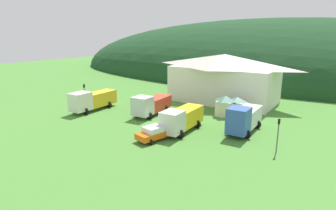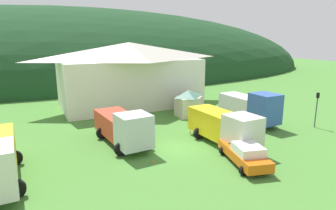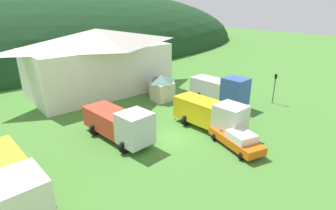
{
  "view_description": "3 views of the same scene",
  "coord_description": "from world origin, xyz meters",
  "px_view_note": "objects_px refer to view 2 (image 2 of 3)",
  "views": [
    {
      "loc": [
        21.6,
        -30.34,
        12.16
      ],
      "look_at": [
        -0.9,
        2.94,
        1.94
      ],
      "focal_mm": 30.3,
      "sensor_mm": 36.0,
      "label": 1
    },
    {
      "loc": [
        -11.05,
        -20.61,
        9.17
      ],
      "look_at": [
        1.43,
        4.89,
        2.58
      ],
      "focal_mm": 31.15,
      "sensor_mm": 36.0,
      "label": 2
    },
    {
      "loc": [
        -15.01,
        -16.91,
        11.76
      ],
      "look_at": [
        0.45,
        1.21,
        2.76
      ],
      "focal_mm": 29.08,
      "sensor_mm": 36.0,
      "label": 3
    }
  ],
  "objects_px": {
    "depot_building": "(130,73)",
    "traffic_cone_mid_row": "(190,133)",
    "tow_truck_silver": "(123,126)",
    "traffic_light_east": "(317,106)",
    "play_shed_cream": "(187,103)",
    "service_pickup_orange": "(245,153)",
    "box_truck_blue": "(251,107)",
    "flatbed_truck_yellow": "(224,126)",
    "play_shed_pink": "(189,101)",
    "traffic_cone_near_pickup": "(153,163)"
  },
  "relations": [
    {
      "from": "play_shed_pink",
      "to": "service_pickup_orange",
      "type": "xyz_separation_m",
      "value": [
        -4.04,
        -15.11,
        -0.63
      ]
    },
    {
      "from": "flatbed_truck_yellow",
      "to": "traffic_cone_mid_row",
      "type": "xyz_separation_m",
      "value": [
        -1.0,
        4.08,
        -1.73
      ]
    },
    {
      "from": "traffic_light_east",
      "to": "traffic_cone_mid_row",
      "type": "distance_m",
      "value": 13.49
    },
    {
      "from": "tow_truck_silver",
      "to": "box_truck_blue",
      "type": "xyz_separation_m",
      "value": [
        14.42,
        0.26,
        0.19
      ]
    },
    {
      "from": "tow_truck_silver",
      "to": "traffic_cone_near_pickup",
      "type": "bearing_deg",
      "value": 5.57
    },
    {
      "from": "traffic_light_east",
      "to": "traffic_cone_near_pickup",
      "type": "height_order",
      "value": "traffic_light_east"
    },
    {
      "from": "traffic_cone_mid_row",
      "to": "depot_building",
      "type": "bearing_deg",
      "value": 95.11
    },
    {
      "from": "traffic_cone_mid_row",
      "to": "traffic_light_east",
      "type": "bearing_deg",
      "value": -17.82
    },
    {
      "from": "flatbed_truck_yellow",
      "to": "depot_building",
      "type": "bearing_deg",
      "value": -175.23
    },
    {
      "from": "play_shed_cream",
      "to": "service_pickup_orange",
      "type": "distance_m",
      "value": 13.83
    },
    {
      "from": "service_pickup_orange",
      "to": "traffic_light_east",
      "type": "bearing_deg",
      "value": 121.49
    },
    {
      "from": "service_pickup_orange",
      "to": "traffic_light_east",
      "type": "height_order",
      "value": "traffic_light_east"
    },
    {
      "from": "depot_building",
      "to": "traffic_cone_near_pickup",
      "type": "xyz_separation_m",
      "value": [
        -4.73,
        -19.01,
        -4.42
      ]
    },
    {
      "from": "play_shed_cream",
      "to": "tow_truck_silver",
      "type": "relative_size",
      "value": 0.4
    },
    {
      "from": "depot_building",
      "to": "traffic_light_east",
      "type": "bearing_deg",
      "value": -52.66
    },
    {
      "from": "depot_building",
      "to": "traffic_light_east",
      "type": "relative_size",
      "value": 5.25
    },
    {
      "from": "play_shed_cream",
      "to": "traffic_light_east",
      "type": "bearing_deg",
      "value": -44.42
    },
    {
      "from": "play_shed_cream",
      "to": "depot_building",
      "type": "bearing_deg",
      "value": 115.45
    },
    {
      "from": "flatbed_truck_yellow",
      "to": "traffic_cone_mid_row",
      "type": "distance_m",
      "value": 4.54
    },
    {
      "from": "service_pickup_orange",
      "to": "traffic_cone_mid_row",
      "type": "bearing_deg",
      "value": -165.68
    },
    {
      "from": "depot_building",
      "to": "play_shed_cream",
      "type": "height_order",
      "value": "depot_building"
    },
    {
      "from": "play_shed_cream",
      "to": "flatbed_truck_yellow",
      "type": "height_order",
      "value": "flatbed_truck_yellow"
    },
    {
      "from": "tow_truck_silver",
      "to": "flatbed_truck_yellow",
      "type": "height_order",
      "value": "tow_truck_silver"
    },
    {
      "from": "tow_truck_silver",
      "to": "service_pickup_orange",
      "type": "xyz_separation_m",
      "value": [
        6.81,
        -7.75,
        -0.84
      ]
    },
    {
      "from": "flatbed_truck_yellow",
      "to": "traffic_light_east",
      "type": "distance_m",
      "value": 11.67
    },
    {
      "from": "traffic_light_east",
      "to": "traffic_cone_near_pickup",
      "type": "distance_m",
      "value": 18.82
    },
    {
      "from": "traffic_light_east",
      "to": "traffic_cone_mid_row",
      "type": "height_order",
      "value": "traffic_light_east"
    },
    {
      "from": "play_shed_cream",
      "to": "box_truck_blue",
      "type": "distance_m",
      "value": 7.27
    },
    {
      "from": "tow_truck_silver",
      "to": "depot_building",
      "type": "bearing_deg",
      "value": 154.35
    },
    {
      "from": "play_shed_cream",
      "to": "flatbed_truck_yellow",
      "type": "relative_size",
      "value": 0.41
    },
    {
      "from": "traffic_cone_mid_row",
      "to": "traffic_cone_near_pickup",
      "type": "bearing_deg",
      "value": -141.27
    },
    {
      "from": "tow_truck_silver",
      "to": "traffic_cone_mid_row",
      "type": "xyz_separation_m",
      "value": [
        6.83,
        0.2,
        -1.67
      ]
    },
    {
      "from": "tow_truck_silver",
      "to": "traffic_light_east",
      "type": "bearing_deg",
      "value": 74.24
    },
    {
      "from": "flatbed_truck_yellow",
      "to": "traffic_cone_mid_row",
      "type": "height_order",
      "value": "flatbed_truck_yellow"
    },
    {
      "from": "flatbed_truck_yellow",
      "to": "traffic_cone_mid_row",
      "type": "bearing_deg",
      "value": -168.54
    },
    {
      "from": "depot_building",
      "to": "traffic_cone_mid_row",
      "type": "xyz_separation_m",
      "value": [
        1.27,
        -14.19,
        -4.42
      ]
    },
    {
      "from": "play_shed_cream",
      "to": "flatbed_truck_yellow",
      "type": "bearing_deg",
      "value": -100.82
    },
    {
      "from": "tow_truck_silver",
      "to": "traffic_light_east",
      "type": "xyz_separation_m",
      "value": [
        19.49,
        -3.87,
        0.62
      ]
    },
    {
      "from": "play_shed_pink",
      "to": "traffic_cone_near_pickup",
      "type": "bearing_deg",
      "value": -129.95
    },
    {
      "from": "depot_building",
      "to": "box_truck_blue",
      "type": "relative_size",
      "value": 2.58
    },
    {
      "from": "play_shed_pink",
      "to": "traffic_light_east",
      "type": "bearing_deg",
      "value": -52.41
    },
    {
      "from": "play_shed_pink",
      "to": "depot_building",
      "type": "bearing_deg",
      "value": 126.93
    },
    {
      "from": "box_truck_blue",
      "to": "service_pickup_orange",
      "type": "bearing_deg",
      "value": -45.17
    },
    {
      "from": "play_shed_pink",
      "to": "traffic_light_east",
      "type": "distance_m",
      "value": 14.19
    },
    {
      "from": "traffic_light_east",
      "to": "traffic_cone_near_pickup",
      "type": "relative_size",
      "value": 5.78
    },
    {
      "from": "tow_truck_silver",
      "to": "play_shed_cream",
      "type": "bearing_deg",
      "value": 116.23
    },
    {
      "from": "play_shed_cream",
      "to": "traffic_light_east",
      "type": "height_order",
      "value": "traffic_light_east"
    },
    {
      "from": "play_shed_cream",
      "to": "service_pickup_orange",
      "type": "bearing_deg",
      "value": -101.95
    },
    {
      "from": "depot_building",
      "to": "tow_truck_silver",
      "type": "distance_m",
      "value": 15.67
    },
    {
      "from": "traffic_cone_mid_row",
      "to": "flatbed_truck_yellow",
      "type": "bearing_deg",
      "value": -76.23
    }
  ]
}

